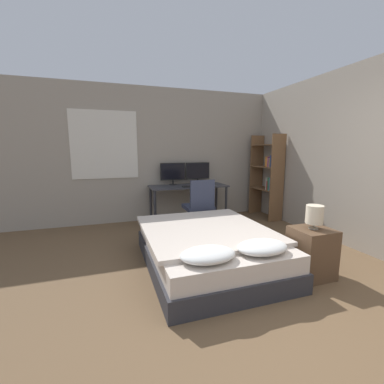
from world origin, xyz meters
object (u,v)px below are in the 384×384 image
at_px(computer_mouse, 204,185).
at_px(bookshelf, 269,173).
at_px(desk, 188,190).
at_px(office_chair, 199,211).
at_px(bed, 208,248).
at_px(monitor_right, 198,172).
at_px(nightstand, 311,253).
at_px(keyboard, 191,186).
at_px(monitor_left, 173,172).
at_px(bedside_lamp, 314,215).

xyz_separation_m(computer_mouse, bookshelf, (1.43, -0.10, 0.22)).
bearing_deg(desk, office_chair, -93.19).
height_order(office_chair, bookshelf, bookshelf).
distance_m(bed, monitor_right, 2.47).
height_order(nightstand, desk, desk).
relative_size(bed, keyboard, 5.62).
bearing_deg(monitor_right, keyboard, -125.22).
xyz_separation_m(nightstand, monitor_right, (-0.37, 2.90, 0.71)).
bearing_deg(bed, nightstand, -32.07).
height_order(bed, keyboard, keyboard).
bearing_deg(monitor_right, nightstand, -82.80).
relative_size(bed, computer_mouse, 28.43).
xyz_separation_m(nightstand, office_chair, (-0.68, 1.94, 0.11)).
height_order(monitor_left, office_chair, monitor_left).
bearing_deg(monitor_left, nightstand, -72.54).
bearing_deg(computer_mouse, desk, 144.35).
relative_size(desk, monitor_left, 3.01).
xyz_separation_m(bedside_lamp, monitor_right, (-0.37, 2.90, 0.26)).
relative_size(bedside_lamp, office_chair, 0.29).
bearing_deg(computer_mouse, monitor_right, 89.16).
relative_size(monitor_left, office_chair, 0.55).
bearing_deg(bedside_lamp, computer_mouse, 98.42).
bearing_deg(office_chair, computer_mouse, 61.67).
distance_m(bedside_lamp, keyboard, 2.59).
bearing_deg(nightstand, desk, 103.30).
bearing_deg(bedside_lamp, nightstand, -116.57).
relative_size(desk, monitor_right, 3.01).
xyz_separation_m(monitor_left, computer_mouse, (0.54, -0.39, -0.24)).
bearing_deg(desk, bedside_lamp, -76.70).
relative_size(bed, office_chair, 2.07).
distance_m(bed, bookshelf, 2.84).
bearing_deg(monitor_left, office_chair, -76.53).
distance_m(nightstand, desk, 2.80).
bearing_deg(keyboard, monitor_right, 54.78).
bearing_deg(monitor_left, computer_mouse, -35.60).
xyz_separation_m(monitor_left, keyboard, (0.27, -0.39, -0.25)).
xyz_separation_m(bed, nightstand, (1.03, -0.65, 0.05)).
bearing_deg(desk, monitor_left, 144.45).
bearing_deg(bedside_lamp, monitor_left, 107.46).
height_order(bed, desk, desk).
distance_m(desk, computer_mouse, 0.35).
distance_m(bedside_lamp, office_chair, 2.08).
relative_size(office_chair, bookshelf, 0.54).
distance_m(bedside_lamp, computer_mouse, 2.54).
relative_size(nightstand, computer_mouse, 8.28).
distance_m(computer_mouse, bookshelf, 1.46).
relative_size(keyboard, computer_mouse, 5.06).
height_order(desk, office_chair, office_chair).
xyz_separation_m(computer_mouse, office_chair, (-0.31, -0.57, -0.37)).
relative_size(monitor_left, bookshelf, 0.30).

